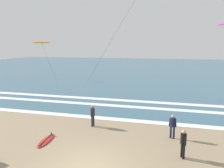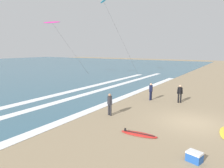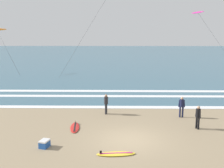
# 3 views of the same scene
# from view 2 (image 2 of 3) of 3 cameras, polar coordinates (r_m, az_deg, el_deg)

# --- Properties ---
(ground_plane) EXTENTS (160.00, 160.00, 0.00)m
(ground_plane) POSITION_cam_2_polar(r_m,az_deg,el_deg) (14.65, 20.89, -9.80)
(ground_plane) COLOR #937F60
(wave_foam_shoreline) EXTENTS (36.15, 0.84, 0.01)m
(wave_foam_shoreline) POSITION_cam_2_polar(r_m,az_deg,el_deg) (18.73, -0.09, -4.90)
(wave_foam_shoreline) COLOR white
(wave_foam_shoreline) RESTS_ON ocean_surface
(wave_foam_mid_break) EXTENTS (51.75, 0.87, 0.01)m
(wave_foam_mid_break) POSITION_cam_2_polar(r_m,az_deg,el_deg) (19.21, -14.86, -4.86)
(wave_foam_mid_break) COLOR white
(wave_foam_mid_break) RESTS_ON ocean_surface
(wave_foam_outer_break) EXTENTS (39.79, 0.97, 0.01)m
(wave_foam_outer_break) POSITION_cam_2_polar(r_m,az_deg,el_deg) (22.64, -13.96, -2.64)
(wave_foam_outer_break) COLOR white
(wave_foam_outer_break) RESTS_ON ocean_surface
(surfer_background_far) EXTENTS (0.32, 0.50, 1.60)m
(surfer_background_far) POSITION_cam_2_polar(r_m,az_deg,el_deg) (19.24, 18.10, -2.11)
(surfer_background_far) COLOR black
(surfer_background_far) RESTS_ON ground
(surfer_foreground_main) EXTENTS (0.32, 0.51, 1.60)m
(surfer_foreground_main) POSITION_cam_2_polar(r_m,az_deg,el_deg) (14.83, -0.63, -5.04)
(surfer_foreground_main) COLOR #232328
(surfer_foreground_main) RESTS_ON ground
(surfer_left_near) EXTENTS (0.52, 0.32, 1.60)m
(surfer_left_near) POSITION_cam_2_polar(r_m,az_deg,el_deg) (19.52, 10.59, -1.63)
(surfer_left_near) COLOR #141938
(surfer_left_near) RESTS_ON ground
(surfboard_near_water) EXTENTS (0.79, 2.15, 0.25)m
(surfboard_near_water) POSITION_cam_2_polar(r_m,az_deg,el_deg) (11.96, 7.34, -13.44)
(surfboard_near_water) COLOR red
(surfboard_near_water) RESTS_ON ground
(kite_cyan_high_left) EXTENTS (3.44, 7.21, 12.55)m
(kite_cyan_high_left) POSITION_cam_2_polar(r_m,az_deg,el_deg) (36.24, -2.29, 21.64)
(kite_cyan_high_left) COLOR #23A8C6
(kite_cyan_high_left) RESTS_ON ground
(kite_magenta_mid_center) EXTENTS (6.73, 4.37, 9.19)m
(kite_magenta_mid_center) POSITION_cam_2_polar(r_m,az_deg,el_deg) (36.69, -16.15, 15.86)
(kite_magenta_mid_center) COLOR #CC2384
(kite_magenta_mid_center) RESTS_ON ground
(cooler_box) EXTENTS (0.60, 0.71, 0.44)m
(cooler_box) POSITION_cam_2_polar(r_m,az_deg,el_deg) (9.93, 21.63, -18.01)
(cooler_box) COLOR #1E4C9E
(cooler_box) RESTS_ON ground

